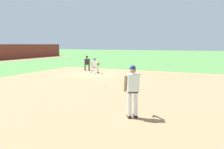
{
  "coord_description": "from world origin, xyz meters",
  "views": [
    {
      "loc": [
        -16.66,
        -9.15,
        2.57
      ],
      "look_at": [
        -6.72,
        -4.78,
        1.07
      ],
      "focal_mm": 35.0,
      "sensor_mm": 36.0,
      "label": 1
    }
  ],
  "objects_px": {
    "baseball": "(104,87)",
    "umpire": "(87,63)",
    "first_base_bag": "(93,73)",
    "first_baseman": "(95,65)",
    "pitcher": "(133,88)"
  },
  "relations": [
    {
      "from": "baseball",
      "to": "umpire",
      "type": "distance_m",
      "value": 8.77
    },
    {
      "from": "first_base_bag",
      "to": "first_baseman",
      "type": "xyz_separation_m",
      "value": [
        0.62,
        0.12,
        0.69
      ]
    },
    {
      "from": "pitcher",
      "to": "baseball",
      "type": "bearing_deg",
      "value": 35.84
    },
    {
      "from": "baseball",
      "to": "umpire",
      "type": "xyz_separation_m",
      "value": [
        6.98,
        5.25,
        0.76
      ]
    },
    {
      "from": "baseball",
      "to": "first_baseman",
      "type": "distance_m",
      "value": 6.71
    },
    {
      "from": "pitcher",
      "to": "umpire",
      "type": "distance_m",
      "value": 14.39
    },
    {
      "from": "first_baseman",
      "to": "umpire",
      "type": "height_order",
      "value": "umpire"
    },
    {
      "from": "pitcher",
      "to": "first_baseman",
      "type": "relative_size",
      "value": 1.39
    },
    {
      "from": "pitcher",
      "to": "umpire",
      "type": "relative_size",
      "value": 1.27
    },
    {
      "from": "first_base_bag",
      "to": "baseball",
      "type": "relative_size",
      "value": 5.14
    },
    {
      "from": "pitcher",
      "to": "umpire",
      "type": "xyz_separation_m",
      "value": [
        11.56,
        8.56,
        -0.27
      ]
    },
    {
      "from": "first_base_bag",
      "to": "first_baseman",
      "type": "relative_size",
      "value": 0.28
    },
    {
      "from": "first_baseman",
      "to": "umpire",
      "type": "distance_m",
      "value": 2.13
    },
    {
      "from": "first_baseman",
      "to": "first_base_bag",
      "type": "bearing_deg",
      "value": -168.88
    },
    {
      "from": "first_base_bag",
      "to": "umpire",
      "type": "height_order",
      "value": "umpire"
    }
  ]
}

